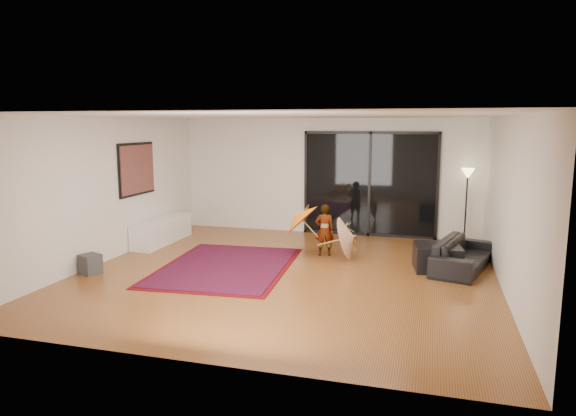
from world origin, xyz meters
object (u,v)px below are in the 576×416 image
at_px(media_console, 162,231).
at_px(ottoman, 437,257).
at_px(sofa, 463,254).
at_px(child, 324,230).

distance_m(media_console, ottoman, 5.79).
bearing_deg(sofa, child, 99.16).
height_order(media_console, ottoman, media_console).
relative_size(media_console, child, 1.83).
xyz_separation_m(sofa, ottoman, (-0.43, -0.14, -0.05)).
bearing_deg(media_console, child, -2.10).
distance_m(media_console, child, 3.64).
xyz_separation_m(media_console, sofa, (6.20, -0.43, 0.01)).
height_order(sofa, ottoman, sofa).
xyz_separation_m(sofa, child, (-2.57, 0.30, 0.24)).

